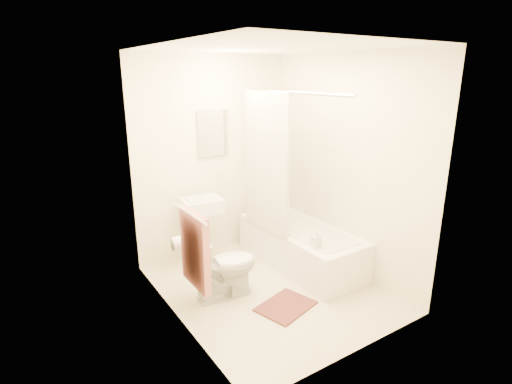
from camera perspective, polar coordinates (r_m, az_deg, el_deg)
floor at (r=4.33m, az=1.86°, el=-13.61°), size 2.40×2.40×0.00m
ceiling at (r=3.75m, az=2.22°, el=19.99°), size 2.40×2.40×0.00m
wall_back at (r=4.87m, az=-6.15°, el=4.92°), size 2.00×0.02×2.40m
wall_left at (r=3.41m, az=-11.84°, el=-0.39°), size 0.02×2.40×2.40m
wall_right at (r=4.50m, az=12.51°, el=3.66°), size 0.02×2.40×2.40m
mirror at (r=4.80m, az=-6.15°, el=8.38°), size 0.40×0.03×0.55m
curtain_rod at (r=4.01m, az=4.92°, el=14.00°), size 0.03×1.70×0.03m
shower_curtain at (r=4.43m, az=1.48°, el=4.10°), size 0.04×0.80×1.55m
towel_bar at (r=3.24m, az=-9.44°, el=-3.05°), size 0.02×0.60×0.02m
towel at (r=3.37m, az=-8.71°, el=-8.10°), size 0.06×0.45×0.66m
toilet_paper at (r=3.71m, az=-11.07°, el=-7.17°), size 0.11×0.12×0.12m
toilet at (r=4.07m, az=-4.64°, el=-10.41°), size 0.71×0.45×0.66m
sink at (r=4.75m, az=-7.71°, el=-5.10°), size 0.48×0.40×0.87m
bathtub at (r=4.77m, az=6.40°, el=-7.64°), size 0.70×1.61×0.45m
bath_mat at (r=4.04m, az=4.27°, el=-15.94°), size 0.62×0.53×0.02m
soap_bottle at (r=4.16m, az=8.59°, el=-6.65°), size 0.09×0.09×0.19m
scrub_brush at (r=4.99m, az=3.07°, el=-3.43°), size 0.12×0.19×0.04m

